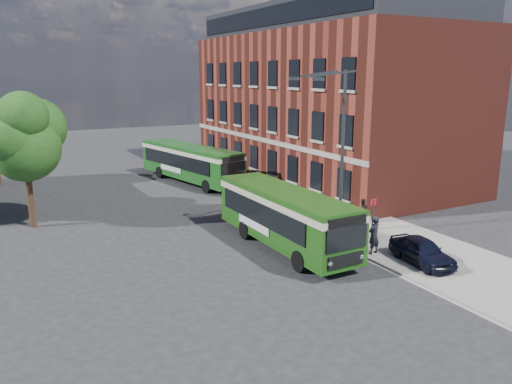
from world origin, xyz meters
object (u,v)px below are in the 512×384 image
bus_rear (190,160)px  bus_front (285,213)px  parked_car (422,251)px  street_lamp (337,151)px

bus_rear → bus_front: bearing=-95.0°
bus_rear → parked_car: bearing=-83.2°
street_lamp → bus_front: size_ratio=0.89×
street_lamp → bus_rear: street_lamp is taller
bus_front → parked_car: 6.88m
bus_rear → parked_car: (2.70, -22.66, -1.06)m
bus_front → bus_rear: (1.53, 17.33, 0.00)m
street_lamp → parked_car: size_ratio=2.47×
bus_front → street_lamp: bearing=3.7°
street_lamp → parked_car: (0.86, -5.55, -4.02)m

